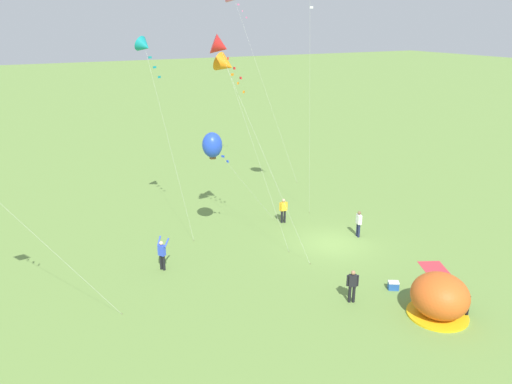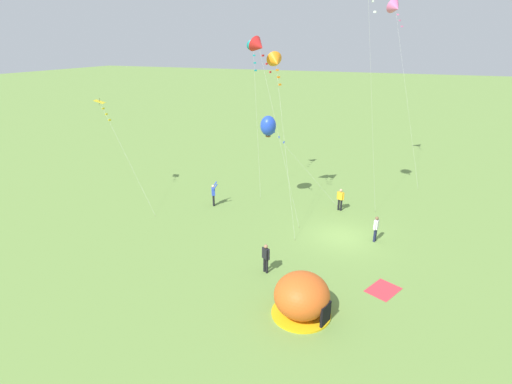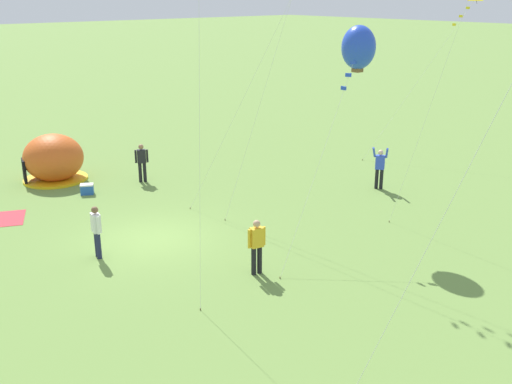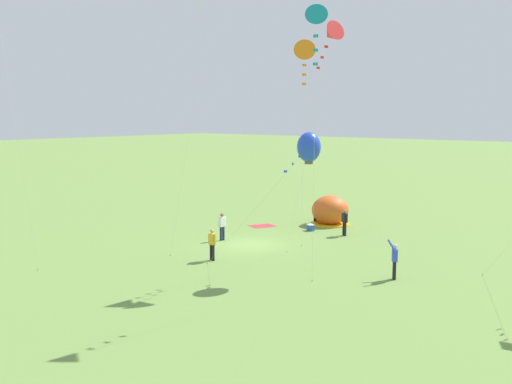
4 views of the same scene
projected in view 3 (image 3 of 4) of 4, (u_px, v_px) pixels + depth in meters
name	position (u px, v px, depth m)	size (l,w,h in m)	color
ground_plane	(152.00, 239.00, 20.54)	(300.00, 300.00, 0.00)	olive
popup_tent	(53.00, 159.00, 26.66)	(2.81, 2.81, 2.10)	#D8591E
picnic_blanket	(6.00, 219.00, 22.35)	(1.70, 1.30, 0.01)	#CC333D
cooler_box	(87.00, 189.00, 25.02)	(0.59, 0.64, 0.44)	#2659B2
person_flying_kite	(380.00, 166.00, 25.46)	(0.72, 0.66, 1.89)	black
person_watching_sky	(142.00, 161.00, 26.42)	(0.39, 0.53, 1.72)	black
person_near_tent	(257.00, 244.00, 17.72)	(0.31, 0.58, 1.72)	black
person_with_toddler	(96.00, 229.00, 18.82)	(0.58, 0.31, 1.72)	#1E2347
kite_blue	(359.00, 48.00, 20.19)	(2.38, 5.77, 7.01)	silver
kite_yellow	(470.00, 6.00, 29.75)	(2.48, 6.16, 8.06)	silver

